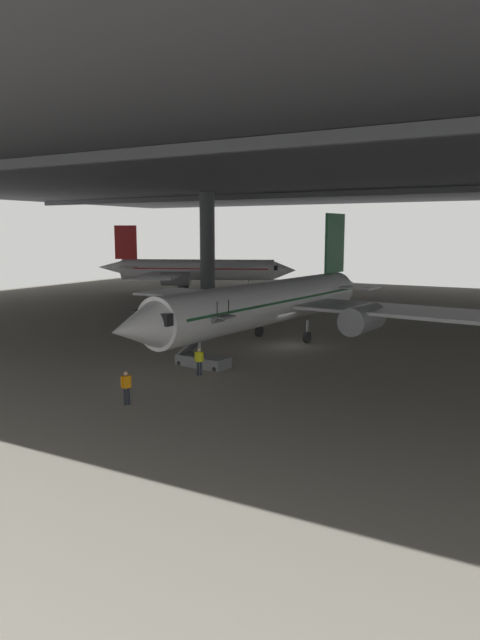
{
  "coord_description": "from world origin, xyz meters",
  "views": [
    {
      "loc": [
        17.99,
        -39.18,
        8.68
      ],
      "look_at": [
        -1.41,
        -3.96,
        2.39
      ],
      "focal_mm": 31.78,
      "sensor_mm": 36.0,
      "label": 1
    }
  ],
  "objects_px": {
    "crew_worker_by_stairs": "(199,360)",
    "airplane_main": "(271,302)",
    "boarding_stairs": "(204,356)",
    "crew_worker_near_nose": "(126,386)",
    "airplane_distant": "(194,270)"
  },
  "relations": [
    {
      "from": "boarding_stairs",
      "to": "crew_worker_by_stairs",
      "type": "height_order",
      "value": "boarding_stairs"
    },
    {
      "from": "crew_worker_near_nose",
      "to": "boarding_stairs",
      "type": "bearing_deg",
      "value": 96.65
    },
    {
      "from": "boarding_stairs",
      "to": "airplane_distant",
      "type": "height_order",
      "value": "airplane_distant"
    },
    {
      "from": "airplane_main",
      "to": "crew_worker_by_stairs",
      "type": "xyz_separation_m",
      "value": [
        0.55,
        -11.16,
        -2.27
      ]
    },
    {
      "from": "airplane_main",
      "to": "crew_worker_near_nose",
      "type": "xyz_separation_m",
      "value": [
        0.58,
        -17.95,
        -2.23
      ]
    },
    {
      "from": "boarding_stairs",
      "to": "crew_worker_near_nose",
      "type": "height_order",
      "value": "boarding_stairs"
    },
    {
      "from": "boarding_stairs",
      "to": "crew_worker_near_nose",
      "type": "relative_size",
      "value": 2.53
    },
    {
      "from": "boarding_stairs",
      "to": "crew_worker_near_nose",
      "type": "bearing_deg",
      "value": -83.35
    },
    {
      "from": "airplane_main",
      "to": "airplane_distant",
      "type": "bearing_deg",
      "value": 131.87
    },
    {
      "from": "airplane_distant",
      "to": "airplane_main",
      "type": "bearing_deg",
      "value": -48.13
    },
    {
      "from": "airplane_main",
      "to": "boarding_stairs",
      "type": "xyz_separation_m",
      "value": [
        -0.46,
        -9.04,
        -2.53
      ]
    },
    {
      "from": "airplane_main",
      "to": "crew_worker_near_nose",
      "type": "bearing_deg",
      "value": -88.16
    },
    {
      "from": "boarding_stairs",
      "to": "crew_worker_by_stairs",
      "type": "xyz_separation_m",
      "value": [
        1.01,
        -2.12,
        0.26
      ]
    },
    {
      "from": "crew_worker_by_stairs",
      "to": "airplane_main",
      "type": "bearing_deg",
      "value": 92.83
    },
    {
      "from": "crew_worker_by_stairs",
      "to": "airplane_distant",
      "type": "relative_size",
      "value": 0.06
    }
  ]
}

